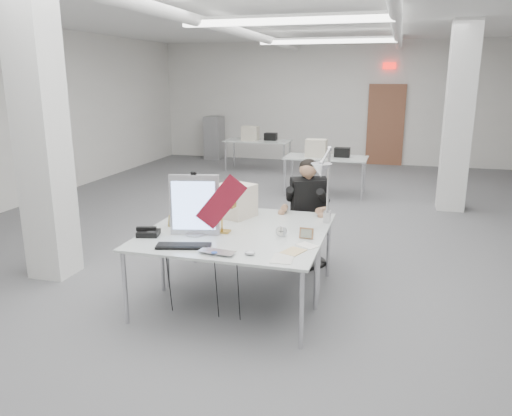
# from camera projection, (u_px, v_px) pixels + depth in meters

# --- Properties ---
(room_shell) EXTENTS (10.04, 14.04, 3.24)m
(room_shell) POSITION_uv_depth(u_px,v_px,m) (287.00, 120.00, 6.92)
(room_shell) COLOR #5B5B5E
(room_shell) RESTS_ON ground
(desk_main) EXTENTS (1.80, 0.90, 0.02)m
(desk_main) POSITION_uv_depth(u_px,v_px,m) (223.00, 245.00, 4.72)
(desk_main) COLOR silver
(desk_main) RESTS_ON room_shell
(desk_second) EXTENTS (1.80, 0.90, 0.02)m
(desk_second) POSITION_uv_depth(u_px,v_px,m) (250.00, 219.00, 5.56)
(desk_second) COLOR silver
(desk_second) RESTS_ON room_shell
(bg_desk_a) EXTENTS (1.60, 0.80, 0.02)m
(bg_desk_a) POSITION_uv_depth(u_px,v_px,m) (326.00, 158.00, 9.78)
(bg_desk_a) COLOR silver
(bg_desk_a) RESTS_ON room_shell
(bg_desk_b) EXTENTS (1.60, 0.80, 0.02)m
(bg_desk_b) POSITION_uv_depth(u_px,v_px,m) (258.00, 141.00, 12.36)
(bg_desk_b) COLOR silver
(bg_desk_b) RESTS_ON room_shell
(filing_cabinet) EXTENTS (0.45, 0.55, 1.20)m
(filing_cabinet) POSITION_uv_depth(u_px,v_px,m) (214.00, 138.00, 14.19)
(filing_cabinet) COLOR gray
(filing_cabinet) RESTS_ON room_shell
(office_chair) EXTENTS (0.70, 0.70, 1.09)m
(office_chair) POSITION_uv_depth(u_px,v_px,m) (307.00, 223.00, 6.14)
(office_chair) COLOR black
(office_chair) RESTS_ON room_shell
(seated_person) EXTENTS (0.75, 0.82, 0.99)m
(seated_person) POSITION_uv_depth(u_px,v_px,m) (307.00, 195.00, 6.00)
(seated_person) COLOR black
(seated_person) RESTS_ON office_chair
(monitor) EXTENTS (0.49, 0.16, 0.61)m
(monitor) POSITION_uv_depth(u_px,v_px,m) (195.00, 205.00, 4.91)
(monitor) COLOR #B4B4B9
(monitor) RESTS_ON desk_main
(pennant) EXTENTS (0.47, 0.21, 0.54)m
(pennant) POSITION_uv_depth(u_px,v_px,m) (221.00, 202.00, 4.78)
(pennant) COLOR maroon
(pennant) RESTS_ON monitor
(keyboard) EXTENTS (0.53, 0.29, 0.02)m
(keyboard) POSITION_uv_depth(u_px,v_px,m) (184.00, 246.00, 4.61)
(keyboard) COLOR black
(keyboard) RESTS_ON desk_main
(laptop) EXTENTS (0.35, 0.25, 0.03)m
(laptop) POSITION_uv_depth(u_px,v_px,m) (214.00, 254.00, 4.39)
(laptop) COLOR #A3A2A7
(laptop) RESTS_ON desk_main
(mouse) EXTENTS (0.11, 0.09, 0.04)m
(mouse) POSITION_uv_depth(u_px,v_px,m) (250.00, 253.00, 4.40)
(mouse) COLOR silver
(mouse) RESTS_ON desk_main
(bankers_lamp) EXTENTS (0.31, 0.16, 0.33)m
(bankers_lamp) POSITION_uv_depth(u_px,v_px,m) (222.00, 216.00, 5.02)
(bankers_lamp) COLOR gold
(bankers_lamp) RESTS_ON desk_main
(desk_phone) EXTENTS (0.25, 0.23, 0.05)m
(desk_phone) POSITION_uv_depth(u_px,v_px,m) (148.00, 233.00, 4.94)
(desk_phone) COLOR black
(desk_phone) RESTS_ON desk_main
(picture_frame_left) EXTENTS (0.16, 0.08, 0.12)m
(picture_frame_left) POSITION_uv_depth(u_px,v_px,m) (174.00, 222.00, 5.21)
(picture_frame_left) COLOR #A88D48
(picture_frame_left) RESTS_ON desk_main
(picture_frame_right) EXTENTS (0.14, 0.04, 0.11)m
(picture_frame_right) POSITION_uv_depth(u_px,v_px,m) (306.00, 233.00, 4.85)
(picture_frame_right) COLOR #A87048
(picture_frame_right) RESTS_ON desk_main
(desk_clock) EXTENTS (0.11, 0.05, 0.11)m
(desk_clock) POSITION_uv_depth(u_px,v_px,m) (281.00, 231.00, 4.92)
(desk_clock) COLOR #B6B6BB
(desk_clock) RESTS_ON desk_main
(paper_stack_a) EXTENTS (0.20, 0.27, 0.01)m
(paper_stack_a) POSITION_uv_depth(u_px,v_px,m) (283.00, 258.00, 4.32)
(paper_stack_a) COLOR silver
(paper_stack_a) RESTS_ON desk_main
(paper_stack_b) EXTENTS (0.23, 0.27, 0.01)m
(paper_stack_b) POSITION_uv_depth(u_px,v_px,m) (293.00, 251.00, 4.49)
(paper_stack_b) COLOR #E4C488
(paper_stack_b) RESTS_ON desk_main
(paper_stack_c) EXTENTS (0.23, 0.21, 0.01)m
(paper_stack_c) POSITION_uv_depth(u_px,v_px,m) (307.00, 245.00, 4.65)
(paper_stack_c) COLOR white
(paper_stack_c) RESTS_ON desk_main
(beige_monitor) EXTENTS (0.49, 0.48, 0.37)m
(beige_monitor) POSITION_uv_depth(u_px,v_px,m) (235.00, 200.00, 5.59)
(beige_monitor) COLOR beige
(beige_monitor) RESTS_ON desk_second
(architect_lamp) EXTENTS (0.50, 0.76, 0.93)m
(architect_lamp) POSITION_uv_depth(u_px,v_px,m) (325.00, 185.00, 5.05)
(architect_lamp) COLOR silver
(architect_lamp) RESTS_ON desk_second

